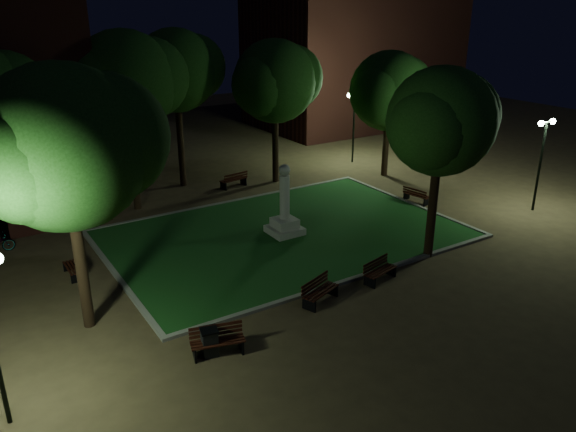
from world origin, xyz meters
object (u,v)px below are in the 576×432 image
bench_west_near (217,341)px  trash_bin (210,342)px  bench_far_side (234,180)px  bench_near_right (379,271)px  bench_right_side (416,196)px  monument (285,215)px  bench_left_side (74,267)px  bench_near_left (319,291)px

bench_west_near → trash_bin: size_ratio=1.94×
bench_west_near → bench_far_side: bench_west_near is taller
bench_near_right → bench_right_side: bearing=23.7°
monument → trash_bin: monument is taller
bench_left_side → bench_right_side: size_ratio=0.91×
bench_right_side → monument: bearing=79.8°
bench_near_left → bench_right_side: 11.68m
bench_right_side → bench_left_side: bearing=76.9°
bench_near_left → bench_right_side: (10.20, 5.69, -0.03)m
trash_bin → bench_left_side: bearing=106.4°
bench_near_left → trash_bin: size_ratio=1.90×
bench_right_side → bench_near_left: bearing=109.2°
monument → bench_right_side: (8.04, -0.03, -0.58)m
monument → bench_near_left: size_ratio=1.93×
bench_left_side → monument: bearing=83.4°
bench_near_right → trash_bin: bearing=173.7°
bench_left_side → trash_bin: size_ratio=1.57×
bench_left_side → bench_right_side: bearing=86.1°
trash_bin → monument: bearing=44.2°
bench_near_right → bench_left_side: bench_near_right is taller
bench_near_right → monument: bearing=83.3°
monument → bench_right_side: 8.06m
bench_left_side → bench_far_side: bench_far_side is taller
bench_west_near → bench_right_side: bench_west_near is taller
monument → bench_near_left: monument is taller
bench_near_left → trash_bin: (-4.55, -0.81, 0.04)m
bench_near_left → trash_bin: bearing=170.1°
bench_near_left → bench_far_side: 13.47m
bench_west_near → monument: bearing=60.6°
bench_right_side → bench_far_side: (-6.81, 7.34, 0.04)m
monument → bench_west_near: monument is taller
bench_left_side → bench_right_side: (16.95, -0.92, 0.02)m
bench_far_side → trash_bin: size_ratio=1.89×
bench_far_side → monument: bearing=71.6°
bench_right_side → trash_bin: trash_bin is taller
bench_near_right → bench_right_side: bench_near_right is taller
monument → bench_far_side: size_ratio=1.94×
bench_near_left → trash_bin: 4.62m
bench_right_side → bench_far_side: bearing=32.9°
bench_far_side → trash_bin: trash_bin is taller
monument → bench_right_side: size_ratio=2.13×
monument → bench_near_right: bearing=-83.2°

